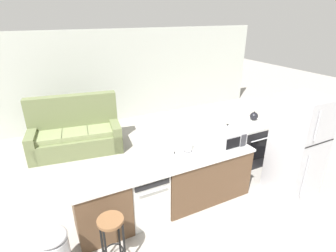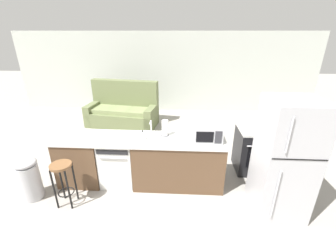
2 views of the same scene
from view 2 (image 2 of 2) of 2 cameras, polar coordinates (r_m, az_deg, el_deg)
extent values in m
plane|color=gray|center=(4.37, -8.71, -13.70)|extent=(24.00, 24.00, 0.00)
cube|color=beige|center=(7.74, -0.80, 13.40)|extent=(10.00, 0.06, 2.60)
cube|color=brown|center=(4.41, -21.03, -8.06)|extent=(0.75, 0.62, 0.86)
cube|color=brown|center=(4.04, 2.60, -9.36)|extent=(1.55, 0.62, 0.86)
cube|color=silver|center=(3.88, -7.31, -3.37)|extent=(2.94, 0.66, 0.04)
cube|color=black|center=(4.32, -6.74, -13.41)|extent=(2.86, 0.56, 0.08)
cube|color=silver|center=(4.19, -12.45, -8.82)|extent=(0.58, 0.58, 0.84)
cube|color=black|center=(3.77, -14.06, -6.50)|extent=(0.52, 0.01, 0.08)
cylinder|color=#B2B2B7|center=(3.80, -13.97, -7.92)|extent=(0.44, 0.02, 0.02)
cube|color=black|center=(4.76, 21.47, -5.79)|extent=(0.76, 0.64, 0.85)
cube|color=black|center=(4.48, 22.74, -7.30)|extent=(0.53, 0.01, 0.43)
cylinder|color=silver|center=(4.35, 23.29, -4.84)|extent=(0.61, 0.03, 0.03)
cube|color=silver|center=(4.58, 22.27, -0.83)|extent=(0.76, 0.64, 0.05)
torus|color=black|center=(4.40, 20.70, -1.24)|extent=(0.16, 0.16, 0.01)
torus|color=black|center=(4.52, 24.84, -1.30)|extent=(0.16, 0.16, 0.01)
torus|color=black|center=(4.63, 19.84, 0.06)|extent=(0.16, 0.16, 0.01)
torus|color=black|center=(4.74, 23.80, -0.03)|extent=(0.16, 0.16, 0.01)
cube|color=#B7B7BC|center=(3.66, 27.46, -7.55)|extent=(0.72, 0.70, 1.78)
cylinder|color=#B2B2B7|center=(3.04, 28.55, -2.11)|extent=(0.02, 0.02, 0.47)
cylinder|color=#B2B2B7|center=(3.48, 25.70, -15.54)|extent=(0.02, 0.02, 0.77)
cube|color=black|center=(3.29, 30.47, -7.37)|extent=(0.68, 0.01, 0.01)
cube|color=#B7B7BC|center=(3.78, 9.75, -1.60)|extent=(0.50, 0.36, 0.28)
cube|color=black|center=(3.61, 9.33, -2.80)|extent=(0.27, 0.01, 0.18)
cube|color=#2D2D33|center=(3.64, 12.71, -2.86)|extent=(0.11, 0.01, 0.21)
cylinder|color=silver|center=(3.92, -4.23, -2.39)|extent=(0.07, 0.07, 0.03)
cylinder|color=silver|center=(3.86, -4.29, -0.44)|extent=(0.02, 0.02, 0.26)
cylinder|color=silver|center=(3.75, -4.48, 0.96)|extent=(0.02, 0.14, 0.02)
cylinder|color=#4C4C51|center=(3.94, -0.76, -2.32)|extent=(0.14, 0.14, 0.01)
cylinder|color=white|center=(3.88, -0.78, -0.44)|extent=(0.11, 0.11, 0.27)
cylinder|color=silver|center=(3.78, -6.48, -2.54)|extent=(0.06, 0.06, 0.14)
cylinder|color=black|center=(3.74, -6.54, -1.33)|extent=(0.02, 0.02, 0.04)
sphere|color=black|center=(4.71, 23.93, 0.99)|extent=(0.17, 0.17, 0.17)
sphere|color=black|center=(4.67, 24.12, 2.06)|extent=(0.03, 0.03, 0.03)
cone|color=black|center=(4.73, 24.88, 1.15)|extent=(0.08, 0.04, 0.06)
cylinder|color=brown|center=(3.80, -25.63, -9.02)|extent=(0.32, 0.32, 0.04)
cylinder|color=black|center=(3.97, -26.91, -14.26)|extent=(0.03, 0.03, 0.70)
cylinder|color=black|center=(3.87, -23.94, -14.72)|extent=(0.03, 0.03, 0.70)
cylinder|color=black|center=(4.13, -25.43, -12.47)|extent=(0.03, 0.03, 0.70)
cylinder|color=black|center=(4.03, -22.55, -12.85)|extent=(0.03, 0.03, 0.70)
torus|color=black|center=(4.07, -24.40, -15.04)|extent=(0.25, 0.25, 0.02)
cylinder|color=#B7B7BC|center=(4.42, -31.63, -11.96)|extent=(0.34, 0.34, 0.62)
ellipsoid|color=#B7B7BC|center=(4.24, -32.64, -7.91)|extent=(0.35, 0.35, 0.14)
cube|color=#667047|center=(6.78, -11.48, 1.95)|extent=(2.11, 1.18, 0.42)
cube|color=#667047|center=(6.93, -10.72, 6.20)|extent=(2.01, 0.53, 1.27)
cube|color=#667047|center=(7.13, -18.24, 3.16)|extent=(0.33, 0.92, 0.62)
cube|color=#667047|center=(6.45, -4.15, 2.23)|extent=(0.33, 0.92, 0.62)
cube|color=#7D8959|center=(6.87, -16.06, 4.20)|extent=(0.65, 0.71, 0.12)
cube|color=#7D8959|center=(6.64, -11.82, 3.97)|extent=(0.65, 0.71, 0.12)
cube|color=#7D8959|center=(6.45, -7.31, 3.70)|extent=(0.65, 0.71, 0.12)
camera|label=1|loc=(2.32, -83.08, 13.53)|focal=28.00mm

